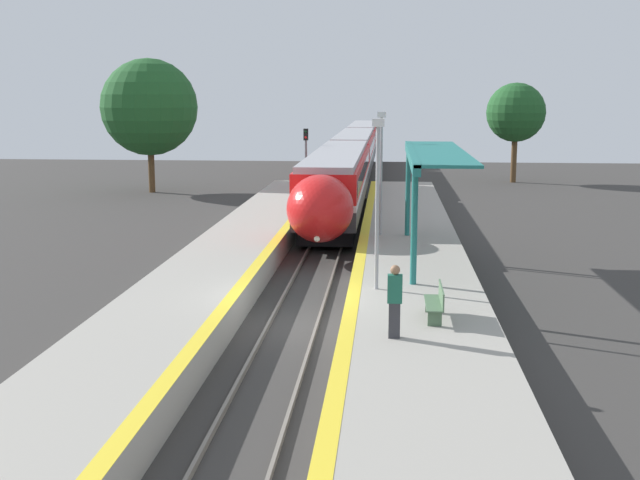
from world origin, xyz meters
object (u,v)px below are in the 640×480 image
at_px(railway_signal, 306,160).
at_px(lamppost_near, 377,193).
at_px(train, 354,154).
at_px(lamppost_mid, 381,165).
at_px(platform_bench, 437,301).
at_px(person_waiting, 395,300).

bearing_deg(railway_signal, lamppost_near, -79.18).
bearing_deg(train, lamppost_mid, -85.29).
bearing_deg(platform_bench, lamppost_mid, 97.23).
height_order(person_waiting, lamppost_near, lamppost_near).
bearing_deg(train, railway_signal, -98.73).
xyz_separation_m(lamppost_near, lamppost_mid, (0.00, 9.79, 0.00)).
bearing_deg(railway_signal, train, 81.27).
bearing_deg(train, person_waiting, -86.18).
bearing_deg(person_waiting, lamppost_mid, 92.02).
distance_m(train, lamppost_mid, 29.78).
height_order(railway_signal, lamppost_near, lamppost_near).
bearing_deg(lamppost_near, person_waiting, -84.04).
bearing_deg(lamppost_near, lamppost_mid, 90.00).
bearing_deg(lamppost_mid, railway_signal, 107.58).
relative_size(train, platform_bench, 37.09).
distance_m(platform_bench, lamppost_mid, 13.35).
distance_m(person_waiting, railway_signal, 30.11).
bearing_deg(person_waiting, train, 93.82).
bearing_deg(platform_bench, person_waiting, -122.77).
relative_size(railway_signal, lamppost_near, 0.93).
distance_m(person_waiting, lamppost_mid, 14.91).
height_order(railway_signal, lamppost_mid, lamppost_mid).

